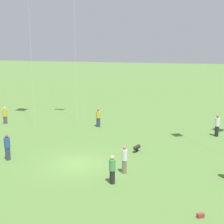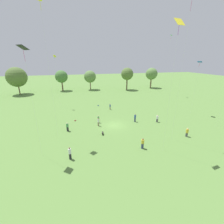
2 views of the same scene
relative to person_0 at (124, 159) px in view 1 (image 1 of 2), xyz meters
name	(u,v)px [view 1 (image 1 of 2)]	position (x,y,z in m)	size (l,w,h in m)	color
ground_plane	(77,164)	(3.41, -0.56, -0.91)	(240.00, 240.00, 0.00)	#5B843D
person_0	(124,159)	(0.00, 0.00, 0.00)	(0.40, 0.40, 1.80)	#847056
person_1	(217,126)	(-5.76, -10.13, 0.04)	(0.51, 0.51, 1.90)	#232328
person_4	(112,170)	(0.30, 1.63, -0.06)	(0.39, 0.39, 1.71)	#232328
person_7	(5,116)	(14.79, -8.72, -0.08)	(0.61, 0.61, 1.70)	#4C4C51
person_8	(7,147)	(8.37, 0.08, 0.01)	(0.50, 0.50, 1.85)	#333D5B
person_9	(98,118)	(5.27, -10.22, -0.03)	(0.62, 0.62, 1.79)	#333D5B
dog_0	(137,148)	(0.11, -4.09, -0.57)	(0.44, 0.84, 0.52)	black
picnic_bag_1	(201,215)	(-4.69, 3.97, -0.80)	(0.37, 0.33, 0.22)	#933833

